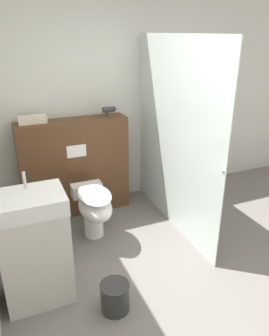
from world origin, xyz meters
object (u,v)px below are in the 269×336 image
toilet (94,207)px  sink_vanity (35,248)px  waste_bin (115,297)px  hair_drier (109,110)px

toilet → sink_vanity: 0.93m
waste_bin → sink_vanity: bearing=143.5°
toilet → sink_vanity: size_ratio=0.60×
hair_drier → waste_bin: size_ratio=0.70×
waste_bin → toilet: bearing=82.3°
toilet → hair_drier: size_ratio=3.86×
toilet → hair_drier: (0.42, 0.64, 0.86)m
sink_vanity → hair_drier: (1.09, 1.28, 0.75)m
waste_bin → hair_drier: bearing=71.6°
toilet → hair_drier: 1.15m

